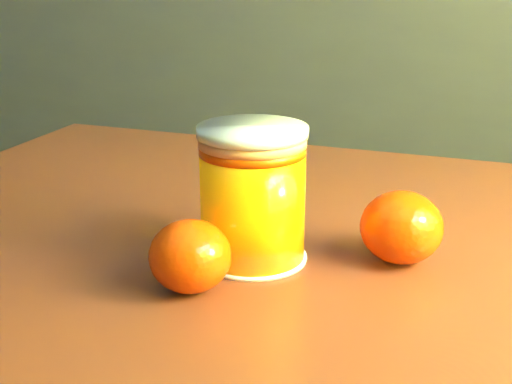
% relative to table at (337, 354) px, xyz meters
% --- Properties ---
extents(kitchen_counter, '(3.15, 0.60, 0.90)m').
position_rel_table_xyz_m(kitchen_counter, '(-0.88, 1.32, -0.19)').
color(kitchen_counter, '#424346').
rests_on(kitchen_counter, ground).
extents(table, '(1.01, 0.72, 0.74)m').
position_rel_table_xyz_m(table, '(0.00, 0.00, 0.00)').
color(table, brown).
rests_on(table, ground).
extents(juice_glass, '(0.09, 0.09, 0.11)m').
position_rel_table_xyz_m(juice_glass, '(-0.07, -0.03, 0.15)').
color(juice_glass, orange).
rests_on(juice_glass, table).
extents(orange_front, '(0.07, 0.07, 0.06)m').
position_rel_table_xyz_m(orange_front, '(-0.09, -0.10, 0.12)').
color(orange_front, '#DF3A04').
rests_on(orange_front, table).
extents(orange_back, '(0.08, 0.08, 0.06)m').
position_rel_table_xyz_m(orange_back, '(0.05, 0.01, 0.12)').
color(orange_back, '#DF3A04').
rests_on(orange_back, table).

